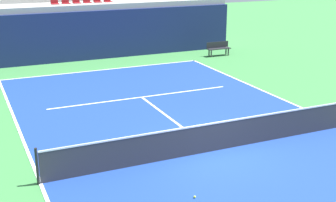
% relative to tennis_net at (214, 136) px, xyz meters
% --- Properties ---
extents(ground_plane, '(80.00, 80.00, 0.00)m').
position_rel_tennis_net_xyz_m(ground_plane, '(0.00, 0.00, -0.51)').
color(ground_plane, '#387A3D').
extents(court_surface, '(11.00, 24.00, 0.01)m').
position_rel_tennis_net_xyz_m(court_surface, '(0.00, 0.00, -0.50)').
color(court_surface, navy).
rests_on(court_surface, ground_plane).
extents(baseline_far, '(11.00, 0.10, 0.00)m').
position_rel_tennis_net_xyz_m(baseline_far, '(0.00, 11.95, -0.50)').
color(baseline_far, white).
rests_on(baseline_far, court_surface).
extents(sideline_left, '(0.10, 24.00, 0.00)m').
position_rel_tennis_net_xyz_m(sideline_left, '(-5.45, 0.00, -0.50)').
color(sideline_left, white).
rests_on(sideline_left, court_surface).
extents(service_line_far, '(8.26, 0.10, 0.00)m').
position_rel_tennis_net_xyz_m(service_line_far, '(0.00, 6.40, -0.50)').
color(service_line_far, white).
rests_on(service_line_far, court_surface).
extents(centre_service_line, '(0.10, 6.40, 0.00)m').
position_rel_tennis_net_xyz_m(centre_service_line, '(0.00, 3.20, -0.50)').
color(centre_service_line, white).
rests_on(centre_service_line, court_surface).
extents(back_wall, '(18.41, 0.30, 2.85)m').
position_rel_tennis_net_xyz_m(back_wall, '(0.00, 14.78, 0.92)').
color(back_wall, navy).
rests_on(back_wall, ground_plane).
extents(stands_tier_lower, '(18.41, 2.40, 3.18)m').
position_rel_tennis_net_xyz_m(stands_tier_lower, '(0.00, 16.13, 1.08)').
color(stands_tier_lower, '#9E9E99').
rests_on(stands_tier_lower, ground_plane).
extents(stands_tier_upper, '(18.41, 2.40, 4.22)m').
position_rel_tennis_net_xyz_m(stands_tier_upper, '(0.00, 18.53, 1.60)').
color(stands_tier_upper, '#9E9E99').
rests_on(stands_tier_upper, ground_plane).
extents(seating_row_lower, '(3.67, 0.44, 0.44)m').
position_rel_tennis_net_xyz_m(seating_row_lower, '(-0.00, 16.22, 2.80)').
color(seating_row_lower, maroon).
rests_on(seating_row_lower, stands_tier_lower).
extents(tennis_net, '(11.08, 0.08, 1.07)m').
position_rel_tennis_net_xyz_m(tennis_net, '(0.00, 0.00, 0.00)').
color(tennis_net, black).
rests_on(tennis_net, court_surface).
extents(player_bench, '(1.50, 0.40, 0.85)m').
position_rel_tennis_net_xyz_m(player_bench, '(7.46, 12.63, -0.00)').
color(player_bench, '#232328').
rests_on(player_bench, ground_plane).
extents(tennis_ball_0, '(0.07, 0.07, 0.07)m').
position_rel_tennis_net_xyz_m(tennis_ball_0, '(-1.95, -2.44, -0.47)').
color(tennis_ball_0, '#CCE033').
rests_on(tennis_ball_0, court_surface).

